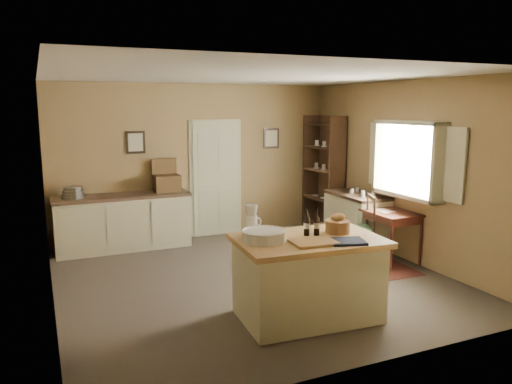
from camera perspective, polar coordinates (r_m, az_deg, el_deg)
ground at (r=6.86m, az=-0.37°, el=-9.94°), size 5.00×5.00×0.00m
wall_back at (r=8.86m, az=-6.84°, el=3.48°), size 5.00×0.10×2.70m
wall_front at (r=4.39m, az=12.73°, el=-3.23°), size 5.00×0.10×2.70m
wall_left at (r=6.00m, az=-22.85°, el=-0.26°), size 0.10×5.00×2.70m
wall_right at (r=7.86m, az=16.61°, el=2.33°), size 0.10×5.00×2.70m
ceiling at (r=6.47m, az=-0.40°, el=13.19°), size 5.00×5.00×0.00m
door at (r=8.98m, az=-4.61°, el=1.70°), size 0.97×0.06×2.11m
framed_prints at (r=8.87m, az=-5.60°, el=5.91°), size 2.82×0.02×0.38m
window at (r=7.63m, az=17.21°, el=3.60°), size 0.25×1.99×1.12m
work_island at (r=5.58m, az=5.85°, el=-9.49°), size 1.64×1.13×1.20m
sideboard at (r=8.42m, az=-14.88°, el=-3.12°), size 2.16×0.61×1.18m
rug at (r=7.68m, az=11.83°, el=-7.93°), size 1.16×1.64×0.01m
writing_desk at (r=7.78m, az=14.70°, el=-2.72°), size 0.61×1.00×0.82m
desk_chair at (r=7.56m, az=11.35°, el=-4.29°), size 0.61×0.61×1.00m
right_cabinet at (r=8.41m, az=11.43°, el=-3.16°), size 0.63×1.12×0.99m
shelving_unit at (r=9.41m, az=7.97°, el=2.10°), size 0.36×0.96×2.14m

